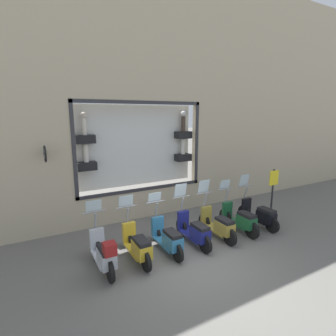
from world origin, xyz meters
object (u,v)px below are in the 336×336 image
(shop_sign_post, at_px, (273,191))
(scooter_teal_4, at_px, (168,238))
(scooter_green_1, at_px, (240,219))
(scooter_yellow_5, at_px, (138,245))
(scooter_black_0, at_px, (260,214))
(scooter_silver_6, at_px, (104,253))
(scooter_olive_2, at_px, (218,225))
(scooter_navy_3, at_px, (194,231))

(shop_sign_post, bearing_deg, scooter_teal_4, 95.56)
(scooter_green_1, height_order, scooter_yellow_5, scooter_green_1)
(scooter_black_0, distance_m, scooter_silver_6, 5.44)
(scooter_olive_2, relative_size, scooter_silver_6, 1.00)
(scooter_silver_6, bearing_deg, scooter_black_0, -89.37)
(scooter_black_0, relative_size, scooter_yellow_5, 1.00)
(scooter_black_0, distance_m, scooter_yellow_5, 4.53)
(scooter_yellow_5, relative_size, shop_sign_post, 0.98)
(scooter_green_1, bearing_deg, scooter_teal_4, 90.12)
(scooter_black_0, relative_size, scooter_navy_3, 1.00)
(scooter_olive_2, distance_m, shop_sign_post, 3.03)
(scooter_olive_2, xyz_separation_m, scooter_yellow_5, (-0.00, 2.72, -0.01))
(scooter_olive_2, bearing_deg, scooter_yellow_5, 90.09)
(scooter_navy_3, bearing_deg, scooter_olive_2, -90.01)
(shop_sign_post, bearing_deg, scooter_black_0, 111.98)
(scooter_navy_3, bearing_deg, scooter_yellow_5, 90.14)
(scooter_teal_4, bearing_deg, scooter_yellow_5, 89.83)
(scooter_teal_4, xyz_separation_m, scooter_silver_6, (-0.05, 1.81, 0.06))
(scooter_olive_2, relative_size, shop_sign_post, 0.98)
(scooter_green_1, bearing_deg, shop_sign_post, -77.34)
(scooter_yellow_5, xyz_separation_m, shop_sign_post, (0.46, -5.66, 0.57))
(scooter_black_0, height_order, scooter_green_1, scooter_black_0)
(scooter_olive_2, height_order, scooter_teal_4, scooter_olive_2)
(scooter_olive_2, distance_m, scooter_yellow_5, 2.72)
(scooter_yellow_5, bearing_deg, scooter_green_1, -89.95)
(scooter_yellow_5, height_order, shop_sign_post, shop_sign_post)
(scooter_olive_2, bearing_deg, scooter_silver_6, 90.95)
(scooter_black_0, distance_m, scooter_olive_2, 1.81)
(scooter_olive_2, xyz_separation_m, scooter_silver_6, (-0.06, 3.62, 0.04))
(scooter_black_0, relative_size, scooter_green_1, 1.00)
(scooter_green_1, height_order, scooter_olive_2, scooter_olive_2)
(scooter_silver_6, bearing_deg, shop_sign_post, -85.51)
(scooter_yellow_5, xyz_separation_m, scooter_silver_6, (-0.06, 0.91, 0.05))
(scooter_teal_4, bearing_deg, shop_sign_post, -84.44)
(scooter_silver_6, xyz_separation_m, shop_sign_post, (0.52, -6.57, 0.52))
(scooter_navy_3, xyz_separation_m, shop_sign_post, (0.46, -3.85, 0.56))
(scooter_yellow_5, bearing_deg, scooter_teal_4, -90.17)
(scooter_green_1, bearing_deg, scooter_black_0, -89.96)
(scooter_olive_2, distance_m, scooter_teal_4, 1.81)
(scooter_navy_3, relative_size, shop_sign_post, 0.98)
(scooter_black_0, distance_m, scooter_green_1, 0.91)
(scooter_green_1, bearing_deg, scooter_olive_2, 89.92)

